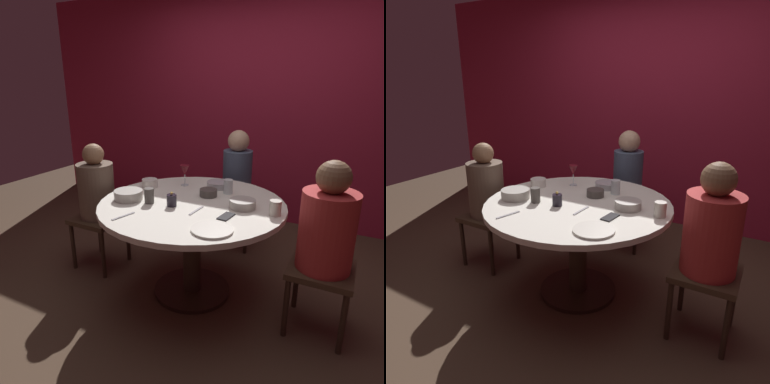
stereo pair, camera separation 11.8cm
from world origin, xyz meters
The scene contains 20 objects.
ground_plane centered at (0.00, 0.00, 0.00)m, with size 8.00×8.00×0.00m, color #4C3828.
back_wall centered at (0.00, 1.79, 1.30)m, with size 6.00×0.10×2.60m, color maroon.
dining_table centered at (0.00, 0.00, 0.60)m, with size 1.37×1.37×0.76m.
seated_diner_left centered at (-0.92, 0.00, 0.69)m, with size 0.40×0.40×1.11m.
seated_diner_back centered at (0.00, 0.96, 0.72)m, with size 0.40×0.40×1.16m.
seated_diner_right centered at (0.94, 0.00, 0.72)m, with size 0.40×0.40×1.17m.
candle_holder centered at (-0.09, -0.13, 0.80)m, with size 0.07×0.07×0.11m.
wine_glass centered at (-0.25, 0.34, 0.88)m, with size 0.08×0.08×0.18m.
dinner_plate centered at (0.33, -0.38, 0.76)m, with size 0.26×0.26×0.01m, color beige.
cell_phone centered at (0.33, -0.14, 0.76)m, with size 0.07×0.14×0.01m, color black.
bowl_serving_large centered at (0.03, 0.42, 0.78)m, with size 0.19×0.19×0.05m, color #B7B7BC.
bowl_salad_center centered at (-0.48, 0.17, 0.79)m, with size 0.13×0.13×0.07m, color silver.
bowl_small_white centered at (0.05, 0.18, 0.78)m, with size 0.14×0.14×0.06m, color #4C4742.
bowl_sauce_side centered at (-0.45, -0.16, 0.79)m, with size 0.21×0.21×0.07m, color #B2ADA3.
bowl_rice_portion centered at (0.37, 0.06, 0.79)m, with size 0.19×0.19×0.06m, color #B2ADA3.
cup_near_candle centered at (0.60, 0.03, 0.81)m, with size 0.08×0.08×0.10m, color beige.
cup_by_left_diner centered at (-0.27, -0.15, 0.81)m, with size 0.07×0.07×0.11m, color #4C4742.
cup_by_right_diner centered at (0.16, 0.31, 0.81)m, with size 0.07×0.07×0.11m, color silver.
fork_near_plate centered at (0.10, -0.14, 0.76)m, with size 0.02×0.18×0.01m, color #B7B7BC.
knife_near_plate centered at (-0.28, -0.45, 0.76)m, with size 0.02×0.18×0.01m, color #B7B7BC.
Camera 2 is at (1.19, -2.05, 1.63)m, focal length 32.16 mm.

